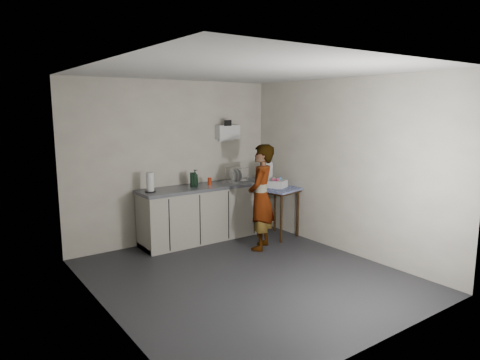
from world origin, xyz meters
TOP-DOWN VIEW (x-y plane):
  - ground at (0.00, 0.00)m, footprint 4.00×4.00m
  - wall_back at (0.00, 1.99)m, footprint 3.60×0.02m
  - wall_right at (1.79, 0.00)m, footprint 0.02×4.00m
  - wall_left at (-1.79, 0.00)m, footprint 0.02×4.00m
  - ceiling at (0.00, 0.00)m, footprint 3.60×4.00m
  - kitchen_counter at (0.40, 1.70)m, footprint 2.24×0.62m
  - wall_shelf at (1.00, 1.92)m, footprint 0.42×0.18m
  - side_table at (1.47, 1.10)m, footprint 0.78×0.78m
  - standing_man at (0.85, 0.78)m, footprint 0.71×0.67m
  - soap_bottle at (0.22, 1.70)m, footprint 0.13×0.14m
  - soda_can at (0.49, 1.69)m, footprint 0.06×0.06m
  - dark_bottle at (0.16, 1.69)m, footprint 0.07×0.07m
  - paper_towel at (-0.56, 1.69)m, footprint 0.17×0.17m
  - dish_rack at (1.04, 1.71)m, footprint 0.35×0.27m
  - bakery_box at (1.48, 1.18)m, footprint 0.39×0.40m

SIDE VIEW (x-z plane):
  - ground at x=0.00m, z-range 0.00..0.00m
  - kitchen_counter at x=0.40m, z-range -0.03..0.88m
  - side_table at x=1.47m, z-range 0.31..1.15m
  - standing_man at x=0.85m, z-range 0.00..1.62m
  - bakery_box at x=1.48m, z-range 0.73..1.14m
  - dish_rack at x=1.04m, z-range 0.84..1.09m
  - soda_can at x=0.49m, z-range 0.91..1.03m
  - dark_bottle at x=0.16m, z-range 0.91..1.15m
  - soap_bottle at x=0.22m, z-range 0.91..1.18m
  - paper_towel at x=-0.56m, z-range 0.90..1.20m
  - wall_back at x=0.00m, z-range 0.00..2.60m
  - wall_right at x=1.79m, z-range 0.00..2.60m
  - wall_left at x=-1.79m, z-range 0.00..2.60m
  - wall_shelf at x=1.00m, z-range 1.56..1.93m
  - ceiling at x=0.00m, z-range 2.59..2.60m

